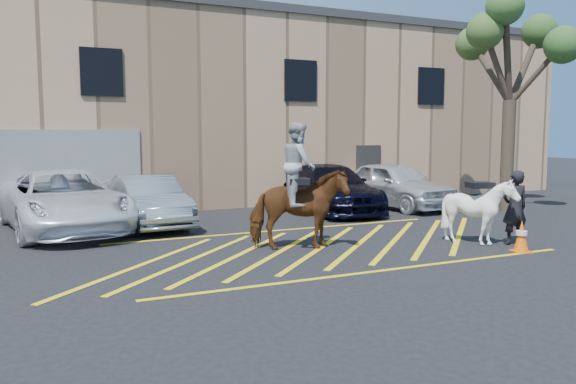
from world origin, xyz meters
name	(u,v)px	position (x,y,z in m)	size (l,w,h in m)	color
ground	(316,245)	(0.00, 0.00, 0.00)	(90.00, 90.00, 0.00)	black
car_white_pickup	(64,201)	(-5.39, 4.62, 0.84)	(2.78, 6.03, 1.68)	white
car_silver_sedan	(149,201)	(-3.10, 4.52, 0.73)	(1.55, 4.44, 1.46)	gray
car_blue_suv	(330,188)	(3.21, 5.07, 0.79)	(2.22, 5.46, 1.58)	black
car_white_suv	(395,185)	(5.73, 4.82, 0.83)	(1.96, 4.87, 1.66)	silver
handler	(515,208)	(4.39, -1.96, 0.90)	(0.66, 0.43, 1.81)	black
warehouse	(186,110)	(-0.01, 11.99, 3.65)	(32.42, 10.20, 7.30)	tan
hatching_zone	(322,247)	(0.00, -0.30, 0.01)	(12.60, 5.12, 0.01)	yellow
mounted_bay	(298,199)	(-0.61, -0.29, 1.19)	(2.44, 1.65, 2.95)	#5B3415
saddled_white	(479,211)	(3.61, -1.60, 0.82)	(1.65, 1.77, 1.63)	white
traffic_cone	(521,236)	(3.87, -2.67, 0.37)	(0.46, 0.46, 0.73)	orange
tree	(512,43)	(8.73, 2.50, 5.69)	(3.99, 4.37, 7.31)	#493C2C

